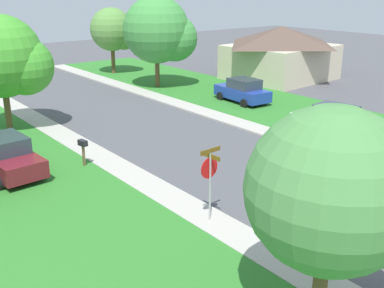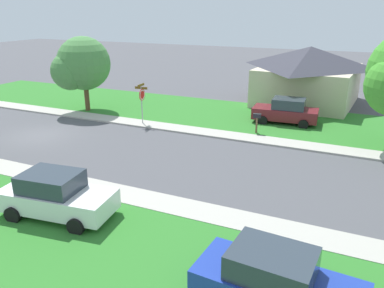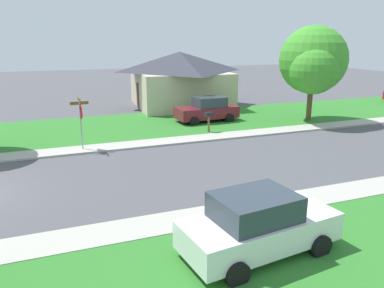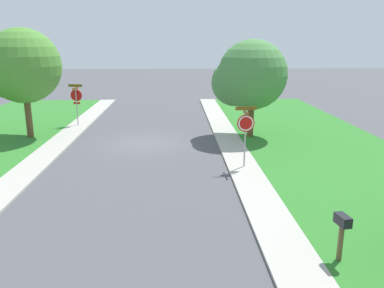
# 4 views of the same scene
# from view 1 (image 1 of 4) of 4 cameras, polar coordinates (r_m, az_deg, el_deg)

# --- Properties ---
(sidewalk_east) EXTENTS (1.40, 56.00, 0.10)m
(sidewalk_east) POSITION_cam_1_polar(r_m,az_deg,el_deg) (28.01, 7.07, 2.11)
(sidewalk_east) COLOR #ADA89E
(sidewalk_east) RESTS_ON ground
(lawn_east) EXTENTS (8.00, 56.00, 0.08)m
(lawn_east) POSITION_cam_1_polar(r_m,az_deg,el_deg) (31.42, 13.15, 3.58)
(lawn_east) COLOR #2D7528
(lawn_east) RESTS_ON ground
(sidewalk_west) EXTENTS (1.40, 56.00, 0.10)m
(sidewalk_west) POSITION_cam_1_polar(r_m,az_deg,el_deg) (22.62, -10.01, -2.16)
(sidewalk_west) COLOR #ADA89E
(sidewalk_west) RESTS_ON ground
(lawn_west) EXTENTS (8.00, 56.00, 0.08)m
(lawn_west) POSITION_cam_1_polar(r_m,az_deg,el_deg) (21.02, -21.33, -4.92)
(lawn_west) COLOR #2D7528
(lawn_west) RESTS_ON ground
(stop_sign_far_corner) EXTENTS (0.92, 0.92, 2.77)m
(stop_sign_far_corner) POSITION_cam_1_polar(r_m,az_deg,el_deg) (16.23, 2.15, -3.47)
(stop_sign_far_corner) COLOR #9E9EA3
(stop_sign_far_corner) RESTS_ON ground
(car_maroon_kerbside_mid) EXTENTS (2.24, 4.40, 1.76)m
(car_maroon_kerbside_mid) POSITION_cam_1_polar(r_m,az_deg,el_deg) (22.16, -21.49, -1.40)
(car_maroon_kerbside_mid) COLOR maroon
(car_maroon_kerbside_mid) RESTS_ON ground
(car_white_driveway_right) EXTENTS (2.42, 4.49, 1.76)m
(car_white_driveway_right) POSITION_cam_1_polar(r_m,az_deg,el_deg) (27.20, 16.66, 2.75)
(car_white_driveway_right) COLOR white
(car_white_driveway_right) RESTS_ON ground
(car_blue_near_corner) EXTENTS (2.27, 4.42, 1.76)m
(car_blue_near_corner) POSITION_cam_1_polar(r_m,az_deg,el_deg) (33.66, 6.15, 6.43)
(car_blue_near_corner) COLOR #1E389E
(car_blue_near_corner) RESTS_ON ground
(tree_across_left) EXTENTS (4.21, 3.92, 6.05)m
(tree_across_left) POSITION_cam_1_polar(r_m,az_deg,el_deg) (44.96, -9.36, 13.38)
(tree_across_left) COLOR brown
(tree_across_left) RESTS_ON ground
(tree_sidewalk_far) EXTENTS (5.63, 5.24, 7.24)m
(tree_sidewalk_far) POSITION_cam_1_polar(r_m,az_deg,el_deg) (38.16, -3.78, 13.38)
(tree_sidewalk_far) COLOR brown
(tree_sidewalk_far) RESTS_ON ground
(tree_sidewalk_near) EXTENTS (4.22, 3.92, 5.59)m
(tree_sidewalk_near) POSITION_cam_1_polar(r_m,az_deg,el_deg) (11.26, 17.58, -5.92)
(tree_sidewalk_near) COLOR brown
(tree_sidewalk_near) RESTS_ON ground
(tree_sidewalk_mid) EXTENTS (4.93, 4.59, 6.55)m
(tree_sidewalk_mid) POSITION_cam_1_polar(r_m,az_deg,el_deg) (28.34, -21.51, 9.55)
(tree_sidewalk_mid) COLOR brown
(tree_sidewalk_mid) RESTS_ON ground
(house_right_setback) EXTENTS (9.54, 8.43, 4.60)m
(house_right_setback) POSITION_cam_1_polar(r_m,az_deg,el_deg) (42.67, 10.69, 10.89)
(house_right_setback) COLOR beige
(house_right_setback) RESTS_ON ground
(mailbox) EXTENTS (0.31, 0.51, 1.31)m
(mailbox) POSITION_cam_1_polar(r_m,az_deg,el_deg) (22.03, -13.07, -0.29)
(mailbox) COLOR brown
(mailbox) RESTS_ON ground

